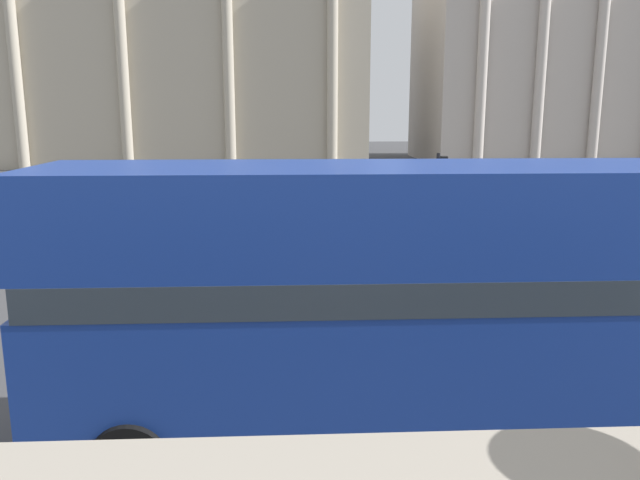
% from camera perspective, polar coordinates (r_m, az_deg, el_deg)
% --- Properties ---
extents(double_decker_bus, '(11.11, 2.62, 4.10)m').
position_cam_1_polar(double_decker_bus, '(9.03, 10.85, -4.81)').
color(double_decker_bus, black).
rests_on(double_decker_bus, ground_plane).
extents(plaza_building_left, '(32.61, 15.39, 21.75)m').
position_cam_1_polar(plaza_building_left, '(61.54, -11.91, 17.08)').
color(plaza_building_left, '#B2A893').
rests_on(plaza_building_left, ground_plane).
extents(plaza_building_right, '(32.64, 16.46, 20.15)m').
position_cam_1_polar(plaza_building_right, '(69.18, 23.18, 15.13)').
color(plaza_building_right, '#BCB2A8').
rests_on(plaza_building_right, ground_plane).
extents(traffic_light_mid, '(0.42, 0.24, 3.53)m').
position_cam_1_polar(traffic_light_mid, '(20.31, 10.87, 4.40)').
color(traffic_light_mid, black).
rests_on(traffic_light_mid, ground_plane).
extents(car_silver, '(4.20, 1.93, 1.35)m').
position_cam_1_polar(car_silver, '(26.14, -17.96, 2.04)').
color(car_silver, black).
rests_on(car_silver, ground_plane).
extents(car_black, '(4.20, 1.93, 1.35)m').
position_cam_1_polar(car_black, '(27.33, 10.97, 2.80)').
color(car_black, black).
rests_on(car_black, ground_plane).
extents(pedestrian_olive, '(0.32, 0.32, 1.71)m').
position_cam_1_polar(pedestrian_olive, '(21.34, -0.32, 1.34)').
color(pedestrian_olive, '#282B33').
rests_on(pedestrian_olive, ground_plane).
extents(pedestrian_white, '(0.32, 0.32, 1.62)m').
position_cam_1_polar(pedestrian_white, '(36.00, 7.32, 5.38)').
color(pedestrian_white, '#282B33').
rests_on(pedestrian_white, ground_plane).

